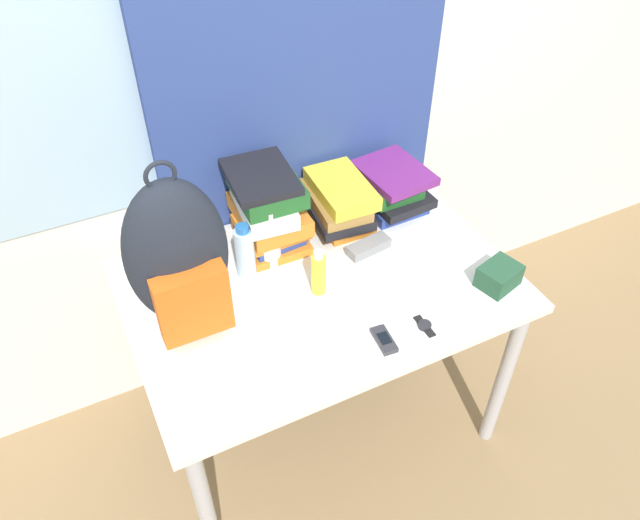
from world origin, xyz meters
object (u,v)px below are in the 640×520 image
(book_stack_right, at_px, (391,188))
(book_stack_center, at_px, (339,202))
(wristwatch, at_px, (425,326))
(cell_phone, at_px, (384,340))
(backpack, at_px, (178,259))
(camera_pouch, at_px, (499,276))
(book_stack_left, at_px, (267,209))
(sports_bottle, at_px, (268,234))
(sunscreen_bottle, at_px, (319,273))
(sunglasses_case, at_px, (369,247))
(water_bottle, at_px, (245,252))

(book_stack_right, bearing_deg, book_stack_center, 179.64)
(wristwatch, bearing_deg, cell_phone, 178.89)
(backpack, height_order, camera_pouch, backpack)
(backpack, xyz_separation_m, book_stack_left, (0.35, 0.21, -0.10))
(book_stack_right, bearing_deg, sports_bottle, -170.60)
(backpack, xyz_separation_m, sunscreen_bottle, (0.39, -0.07, -0.16))
(book_stack_left, height_order, camera_pouch, book_stack_left)
(sports_bottle, bearing_deg, cell_phone, -70.91)
(sunscreen_bottle, xyz_separation_m, sunglasses_case, (0.23, 0.10, -0.06))
(book_stack_center, distance_m, book_stack_right, 0.21)
(book_stack_right, height_order, sunglasses_case, book_stack_right)
(water_bottle, relative_size, sunscreen_bottle, 1.22)
(water_bottle, height_order, camera_pouch, water_bottle)
(water_bottle, relative_size, camera_pouch, 1.36)
(book_stack_right, bearing_deg, cell_phone, -122.13)
(book_stack_left, relative_size, cell_phone, 2.86)
(sunscreen_bottle, xyz_separation_m, wristwatch, (0.22, -0.27, -0.07))
(book_stack_center, height_order, camera_pouch, book_stack_center)
(water_bottle, height_order, sports_bottle, sports_bottle)
(camera_pouch, distance_m, wristwatch, 0.31)
(sports_bottle, bearing_deg, sunglasses_case, -17.43)
(book_stack_right, distance_m, sunglasses_case, 0.27)
(book_stack_left, height_order, cell_phone, book_stack_left)
(sunglasses_case, bearing_deg, wristwatch, -92.68)
(book_stack_center, relative_size, water_bottle, 1.49)
(backpack, height_order, sunscreen_bottle, backpack)
(book_stack_center, xyz_separation_m, book_stack_right, (0.21, -0.00, -0.01))
(book_stack_center, bearing_deg, sunglasses_case, -84.27)
(book_stack_center, bearing_deg, wristwatch, -89.87)
(camera_pouch, relative_size, wristwatch, 1.64)
(cell_phone, distance_m, wristwatch, 0.14)
(sports_bottle, bearing_deg, book_stack_left, 68.28)
(book_stack_left, distance_m, sports_bottle, 0.10)
(sunscreen_bottle, height_order, wristwatch, sunscreen_bottle)
(book_stack_center, distance_m, sports_bottle, 0.31)
(book_stack_right, height_order, cell_phone, book_stack_right)
(book_stack_right, bearing_deg, water_bottle, -169.92)
(camera_pouch, bearing_deg, water_bottle, 150.19)
(backpack, bearing_deg, book_stack_left, 31.65)
(camera_pouch, bearing_deg, sunscreen_bottle, 156.68)
(cell_phone, bearing_deg, book_stack_center, 76.10)
(book_stack_right, bearing_deg, sunscreen_bottle, -146.63)
(cell_phone, bearing_deg, camera_pouch, 5.92)
(sports_bottle, height_order, camera_pouch, sports_bottle)
(book_stack_left, distance_m, sunglasses_case, 0.36)
(book_stack_right, xyz_separation_m, water_bottle, (-0.59, -0.11, 0.01))
(cell_phone, distance_m, camera_pouch, 0.44)
(wristwatch, bearing_deg, book_stack_right, 69.40)
(sunglasses_case, bearing_deg, sports_bottle, 162.57)
(sunglasses_case, height_order, wristwatch, sunglasses_case)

